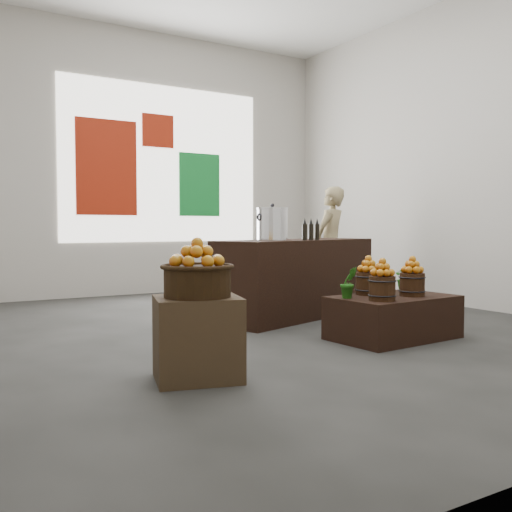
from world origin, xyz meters
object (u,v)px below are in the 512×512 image
stock_pot_left (272,225)px  crate (198,338)px  display_table (393,317)px  shopper (331,243)px  counter (297,278)px  wicker_basket (197,282)px

stock_pot_left → crate: bearing=-134.5°
display_table → shopper: (1.26, 2.52, 0.60)m
display_table → stock_pot_left: 1.68m
display_table → shopper: shopper is taller
counter → stock_pot_left: stock_pot_left is taller
crate → counter: counter is taller
stock_pot_left → counter: bearing=17.9°
stock_pot_left → shopper: (1.71, 1.15, -0.25)m
crate → shopper: bearing=40.2°
crate → counter: size_ratio=0.26×
counter → shopper: bearing=20.3°
counter → shopper: (1.29, 1.01, 0.35)m
crate → counter: (2.12, 1.87, 0.16)m
stock_pot_left → shopper: bearing=33.9°
wicker_basket → display_table: bearing=9.4°
stock_pot_left → shopper: size_ratio=0.21×
counter → shopper: shopper is taller
shopper → counter: bearing=12.0°
crate → shopper: shopper is taller
wicker_basket → stock_pot_left: stock_pot_left is taller
wicker_basket → crate: bearing=0.0°
wicker_basket → counter: 2.83m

